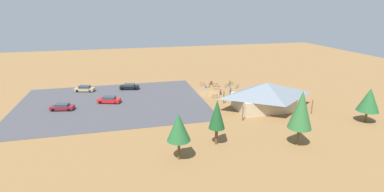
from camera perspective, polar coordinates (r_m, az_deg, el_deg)
ground at (r=68.58m, az=3.44°, el=0.49°), size 160.00×160.00×0.00m
parking_lot_asphalt at (r=64.15m, az=-15.23°, el=-1.30°), size 38.56×29.80×0.05m
bike_pavilion at (r=59.63m, az=14.28°, el=0.31°), size 14.49×10.23×5.29m
trash_bin at (r=76.25m, az=3.79°, el=2.57°), size 0.60×0.60×0.90m
lot_sign at (r=66.92m, az=2.77°, el=1.33°), size 0.56×0.08×2.20m
pine_far_west at (r=44.58m, az=20.52°, el=-2.54°), size 3.43×3.43×8.40m
pine_far_east at (r=59.26m, az=31.28°, el=-0.62°), size 3.67×3.67×6.25m
pine_midwest at (r=42.57m, az=4.89°, el=-3.65°), size 2.41×2.41×6.93m
pine_west at (r=38.31m, az=-2.63°, el=-6.15°), size 3.15×3.15×6.52m
bicycle_orange_near_porch at (r=75.10m, az=2.15°, el=2.32°), size 1.16×1.43×0.88m
bicycle_purple_front_row at (r=72.03m, az=19.89°, el=0.58°), size 0.80×1.50×0.81m
bicycle_red_back_row at (r=74.31m, az=4.69°, el=2.11°), size 1.53×0.88×0.88m
bicycle_blue_mid_cluster at (r=77.68m, az=7.41°, el=2.70°), size 0.85×1.66×0.84m
bicycle_teal_by_bin at (r=74.15m, az=6.97°, el=2.01°), size 1.77×0.65×0.89m
bicycle_white_lone_west at (r=72.02m, az=4.98°, el=1.61°), size 1.61×0.82×0.87m
bicycle_silver_near_sign at (r=73.99m, az=3.42°, el=2.07°), size 0.92×1.55×0.87m
bicycle_green_trailside at (r=76.01m, az=7.62°, el=2.36°), size 1.73×0.59×0.87m
bicycle_yellow_yard_left at (r=73.80m, az=8.83°, el=1.85°), size 1.31×1.20×0.84m
bicycle_black_yard_right at (r=65.49m, az=4.66°, el=0.00°), size 1.59×0.90×0.92m
car_black_mid_lot at (r=73.18m, az=-12.11°, el=1.82°), size 4.80×2.78×1.40m
car_red_near_entry at (r=64.02m, az=-15.87°, el=-0.69°), size 4.98×3.17×1.44m
car_tan_inner_stall at (r=74.33m, az=-20.21°, el=1.36°), size 4.82×2.99×1.42m
car_maroon_by_curb at (r=62.83m, az=-23.99°, el=-1.95°), size 4.64×2.60×1.33m
visitor_by_pavilion at (r=68.45m, az=7.52°, el=1.15°), size 0.38×0.36×1.78m
visitor_crossing_yard at (r=67.57m, az=5.60°, el=0.92°), size 0.36×0.36×1.62m
visitor_at_bikes at (r=68.53m, az=10.44°, el=1.04°), size 0.38×0.36×1.81m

